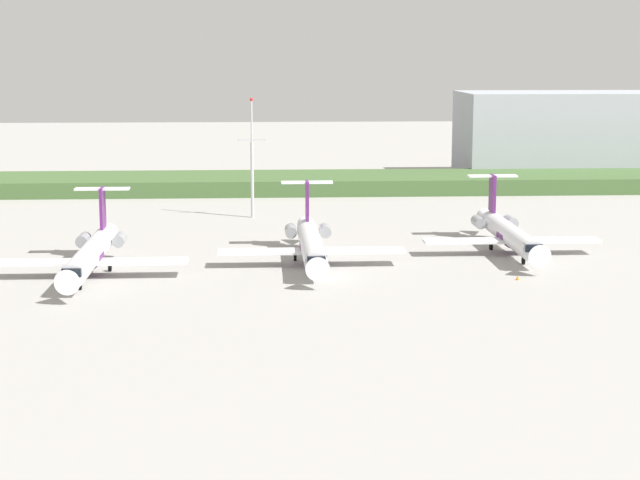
% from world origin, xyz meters
% --- Properties ---
extents(ground_plane, '(500.00, 500.00, 0.00)m').
position_xyz_m(ground_plane, '(0.00, 30.00, 0.00)').
color(ground_plane, '#9E9B96').
extents(grass_berm, '(320.00, 20.00, 2.90)m').
position_xyz_m(grass_berm, '(0.00, 78.93, 1.45)').
color(grass_berm, '#426033').
rests_on(grass_berm, ground).
extents(regional_jet_nearest, '(22.81, 31.00, 9.00)m').
position_xyz_m(regional_jet_nearest, '(-27.18, 3.30, 2.54)').
color(regional_jet_nearest, white).
rests_on(regional_jet_nearest, ground).
extents(regional_jet_second, '(22.81, 31.00, 9.00)m').
position_xyz_m(regional_jet_second, '(-1.10, 8.62, 2.54)').
color(regional_jet_second, white).
rests_on(regional_jet_second, ground).
extents(regional_jet_third, '(22.81, 31.00, 9.00)m').
position_xyz_m(regional_jet_third, '(25.01, 14.55, 2.54)').
color(regional_jet_third, white).
rests_on(regional_jet_third, ground).
extents(antenna_mast, '(4.40, 0.50, 18.79)m').
position_xyz_m(antenna_mast, '(-8.56, 46.21, 7.87)').
color(antenna_mast, '#B2B2B7').
rests_on(antenna_mast, ground).
extents(distant_hangar, '(54.25, 22.69, 17.63)m').
position_xyz_m(distant_hangar, '(61.83, 99.08, 8.82)').
color(distant_hangar, '#9EA3AD').
rests_on(distant_hangar, ground).
extents(safety_cone_front_marker, '(0.44, 0.44, 0.55)m').
position_xyz_m(safety_cone_front_marker, '(22.13, -2.44, 0.28)').
color(safety_cone_front_marker, orange).
rests_on(safety_cone_front_marker, ground).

